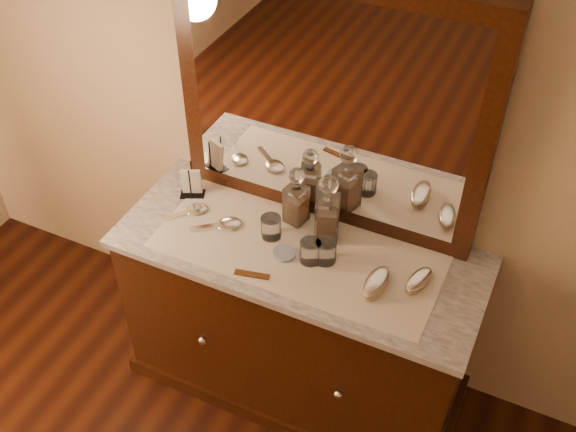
# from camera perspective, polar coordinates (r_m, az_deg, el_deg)

# --- Properties ---
(dresser_cabinet) EXTENTS (1.40, 0.55, 0.82)m
(dresser_cabinet) POSITION_cam_1_polar(r_m,az_deg,el_deg) (2.96, 0.84, -8.82)
(dresser_cabinet) COLOR black
(dresser_cabinet) RESTS_ON floor
(dresser_plinth) EXTENTS (1.46, 0.59, 0.08)m
(dresser_plinth) POSITION_cam_1_polar(r_m,az_deg,el_deg) (3.25, 0.77, -12.95)
(dresser_plinth) COLOR black
(dresser_plinth) RESTS_ON floor
(knob_left) EXTENTS (0.04, 0.04, 0.04)m
(knob_left) POSITION_cam_1_polar(r_m,az_deg,el_deg) (2.86, -7.14, -10.24)
(knob_left) COLOR silver
(knob_left) RESTS_ON dresser_cabinet
(knob_right) EXTENTS (0.04, 0.04, 0.04)m
(knob_right) POSITION_cam_1_polar(r_m,az_deg,el_deg) (2.70, 4.22, -14.59)
(knob_right) COLOR silver
(knob_right) RESTS_ON dresser_cabinet
(marble_top) EXTENTS (1.44, 0.59, 0.03)m
(marble_top) POSITION_cam_1_polar(r_m,az_deg,el_deg) (2.64, 0.93, -2.97)
(marble_top) COLOR white
(marble_top) RESTS_ON dresser_cabinet
(mirror_frame) EXTENTS (1.20, 0.08, 1.00)m
(mirror_frame) POSITION_cam_1_polar(r_m,az_deg,el_deg) (2.49, 3.43, 9.10)
(mirror_frame) COLOR black
(mirror_frame) RESTS_ON marble_top
(mirror_glass) EXTENTS (1.06, 0.01, 0.86)m
(mirror_glass) POSITION_cam_1_polar(r_m,az_deg,el_deg) (2.47, 3.12, 8.72)
(mirror_glass) COLOR white
(mirror_glass) RESTS_ON marble_top
(lace_runner) EXTENTS (1.10, 0.45, 0.00)m
(lace_runner) POSITION_cam_1_polar(r_m,az_deg,el_deg) (2.62, 0.75, -2.99)
(lace_runner) COLOR white
(lace_runner) RESTS_ON marble_top
(pin_dish) EXTENTS (0.10, 0.10, 0.02)m
(pin_dish) POSITION_cam_1_polar(r_m,az_deg,el_deg) (2.59, -0.32, -3.14)
(pin_dish) COLOR white
(pin_dish) RESTS_ON lace_runner
(comb) EXTENTS (0.13, 0.05, 0.01)m
(comb) POSITION_cam_1_polar(r_m,az_deg,el_deg) (2.53, -3.02, -4.89)
(comb) COLOR brown
(comb) RESTS_ON lace_runner
(napkin_rack) EXTENTS (0.12, 0.10, 0.15)m
(napkin_rack) POSITION_cam_1_polar(r_m,az_deg,el_deg) (2.86, -8.04, 2.71)
(napkin_rack) COLOR black
(napkin_rack) RESTS_ON marble_top
(decanter_left) EXTENTS (0.09, 0.09, 0.26)m
(decanter_left) POSITION_cam_1_polar(r_m,az_deg,el_deg) (2.68, 0.68, 1.24)
(decanter_left) COLOR #995316
(decanter_left) RESTS_ON lace_runner
(decanter_right) EXTENTS (0.12, 0.12, 0.30)m
(decanter_right) POSITION_cam_1_polar(r_m,az_deg,el_deg) (2.60, 3.31, 0.15)
(decanter_right) COLOR #995316
(decanter_right) RESTS_ON lace_runner
(brush_near) EXTENTS (0.09, 0.17, 0.05)m
(brush_near) POSITION_cam_1_polar(r_m,az_deg,el_deg) (2.49, 7.33, -5.60)
(brush_near) COLOR tan
(brush_near) RESTS_ON lace_runner
(brush_far) EXTENTS (0.10, 0.16, 0.04)m
(brush_far) POSITION_cam_1_polar(r_m,az_deg,el_deg) (2.53, 10.83, -5.32)
(brush_far) COLOR tan
(brush_far) RESTS_ON lace_runner
(hand_mirror_outer) EXTENTS (0.16, 0.17, 0.02)m
(hand_mirror_outer) POSITION_cam_1_polar(r_m,az_deg,el_deg) (2.80, -7.93, 0.48)
(hand_mirror_outer) COLOR silver
(hand_mirror_outer) RESTS_ON lace_runner
(hand_mirror_inner) EXTENTS (0.20, 0.16, 0.02)m
(hand_mirror_inner) POSITION_cam_1_polar(r_m,az_deg,el_deg) (2.72, -5.30, -0.70)
(hand_mirror_inner) COLOR silver
(hand_mirror_inner) RESTS_ON lace_runner
(tumblers) EXTENTS (0.32, 0.14, 0.09)m
(tumblers) POSITION_cam_1_polar(r_m,az_deg,el_deg) (2.58, 1.18, -2.28)
(tumblers) COLOR white
(tumblers) RESTS_ON lace_runner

